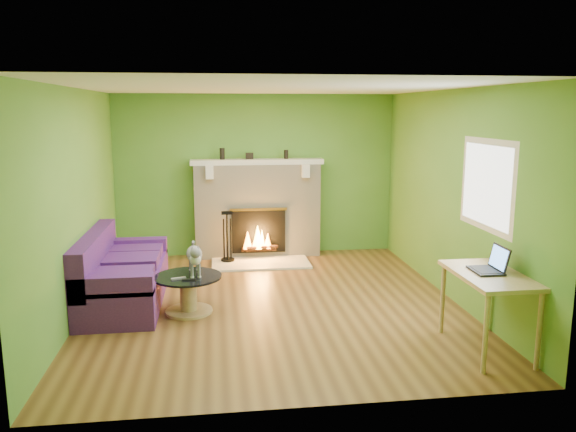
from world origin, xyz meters
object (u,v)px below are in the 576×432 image
Objects in this scene: sofa at (120,276)px; coffee_table at (188,291)px; cat at (194,258)px; desk at (489,283)px.

sofa is 0.96m from coffee_table.
coffee_table is (0.84, -0.44, -0.08)m from sofa.
desk is at bearing -32.95° from cat.
cat is (-2.88, 1.50, -0.05)m from desk.
cat is at bearing 152.45° from desk.
cat is (0.92, -0.39, 0.31)m from sofa.
sofa reaches higher than cat.
desk is (3.81, -1.90, 0.35)m from sofa.
sofa is at bearing 153.53° from desk.
sofa is 1.83× the size of desk.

